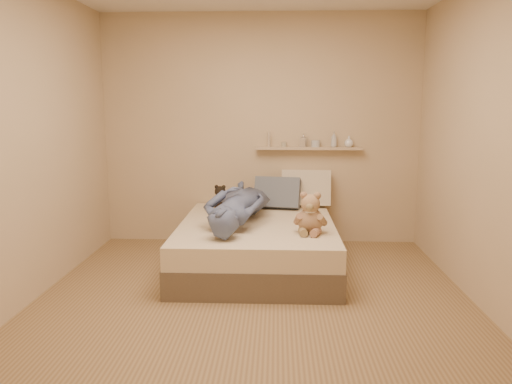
{
  "coord_description": "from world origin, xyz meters",
  "views": [
    {
      "loc": [
        0.19,
        -3.82,
        1.58
      ],
      "look_at": [
        0.0,
        0.65,
        0.8
      ],
      "focal_mm": 35.0,
      "sensor_mm": 36.0,
      "label": 1
    }
  ],
  "objects_px": {
    "pillow_grey": "(277,193)",
    "wall_shelf": "(309,148)",
    "teddy_bear": "(310,216)",
    "game_console": "(225,220)",
    "bed": "(257,245)",
    "person": "(238,204)",
    "pillow_cream": "(306,189)",
    "dark_plush": "(220,199)"
  },
  "relations": [
    {
      "from": "pillow_cream",
      "to": "person",
      "type": "relative_size",
      "value": 0.36
    },
    {
      "from": "bed",
      "to": "person",
      "type": "bearing_deg",
      "value": -177.63
    },
    {
      "from": "teddy_bear",
      "to": "wall_shelf",
      "type": "height_order",
      "value": "wall_shelf"
    },
    {
      "from": "pillow_grey",
      "to": "wall_shelf",
      "type": "distance_m",
      "value": 0.64
    },
    {
      "from": "teddy_bear",
      "to": "pillow_grey",
      "type": "relative_size",
      "value": 0.76
    },
    {
      "from": "teddy_bear",
      "to": "person",
      "type": "xyz_separation_m",
      "value": [
        -0.68,
        0.4,
        0.03
      ]
    },
    {
      "from": "dark_plush",
      "to": "pillow_grey",
      "type": "bearing_deg",
      "value": 10.17
    },
    {
      "from": "person",
      "to": "wall_shelf",
      "type": "height_order",
      "value": "wall_shelf"
    },
    {
      "from": "bed",
      "to": "person",
      "type": "distance_m",
      "value": 0.45
    },
    {
      "from": "bed",
      "to": "teddy_bear",
      "type": "xyz_separation_m",
      "value": [
        0.49,
        -0.41,
        0.38
      ]
    },
    {
      "from": "teddy_bear",
      "to": "pillow_grey",
      "type": "bearing_deg",
      "value": 104.91
    },
    {
      "from": "teddy_bear",
      "to": "wall_shelf",
      "type": "bearing_deg",
      "value": 87.31
    },
    {
      "from": "game_console",
      "to": "dark_plush",
      "type": "height_order",
      "value": "dark_plush"
    },
    {
      "from": "dark_plush",
      "to": "wall_shelf",
      "type": "bearing_deg",
      "value": 18.71
    },
    {
      "from": "game_console",
      "to": "person",
      "type": "distance_m",
      "value": 0.5
    },
    {
      "from": "dark_plush",
      "to": "person",
      "type": "xyz_separation_m",
      "value": [
        0.24,
        -0.59,
        0.06
      ]
    },
    {
      "from": "pillow_grey",
      "to": "bed",
      "type": "bearing_deg",
      "value": -105.83
    },
    {
      "from": "dark_plush",
      "to": "pillow_cream",
      "type": "bearing_deg",
      "value": 14.88
    },
    {
      "from": "bed",
      "to": "dark_plush",
      "type": "bearing_deg",
      "value": 126.31
    },
    {
      "from": "dark_plush",
      "to": "pillow_grey",
      "type": "distance_m",
      "value": 0.63
    },
    {
      "from": "pillow_cream",
      "to": "game_console",
      "type": "bearing_deg",
      "value": -120.64
    },
    {
      "from": "person",
      "to": "bed",
      "type": "bearing_deg",
      "value": -169.97
    },
    {
      "from": "game_console",
      "to": "wall_shelf",
      "type": "height_order",
      "value": "wall_shelf"
    },
    {
      "from": "teddy_bear",
      "to": "person",
      "type": "relative_size",
      "value": 0.25
    },
    {
      "from": "pillow_cream",
      "to": "pillow_grey",
      "type": "xyz_separation_m",
      "value": [
        -0.33,
        -0.14,
        -0.03
      ]
    },
    {
      "from": "pillow_grey",
      "to": "wall_shelf",
      "type": "xyz_separation_m",
      "value": [
        0.35,
        0.22,
        0.48
      ]
    },
    {
      "from": "pillow_cream",
      "to": "person",
      "type": "xyz_separation_m",
      "value": [
        -0.71,
        -0.84,
        -0.02
      ]
    },
    {
      "from": "bed",
      "to": "pillow_cream",
      "type": "height_order",
      "value": "pillow_cream"
    },
    {
      "from": "dark_plush",
      "to": "wall_shelf",
      "type": "height_order",
      "value": "wall_shelf"
    },
    {
      "from": "wall_shelf",
      "to": "person",
      "type": "bearing_deg",
      "value": -128.8
    },
    {
      "from": "teddy_bear",
      "to": "pillow_grey",
      "type": "height_order",
      "value": "teddy_bear"
    },
    {
      "from": "pillow_cream",
      "to": "wall_shelf",
      "type": "height_order",
      "value": "wall_shelf"
    },
    {
      "from": "pillow_grey",
      "to": "person",
      "type": "relative_size",
      "value": 0.33
    },
    {
      "from": "wall_shelf",
      "to": "pillow_grey",
      "type": "bearing_deg",
      "value": -148.28
    },
    {
      "from": "pillow_cream",
      "to": "pillow_grey",
      "type": "height_order",
      "value": "pillow_cream"
    },
    {
      "from": "dark_plush",
      "to": "bed",
      "type": "bearing_deg",
      "value": -53.69
    },
    {
      "from": "teddy_bear",
      "to": "wall_shelf",
      "type": "relative_size",
      "value": 0.32
    },
    {
      "from": "teddy_bear",
      "to": "pillow_grey",
      "type": "distance_m",
      "value": 1.14
    },
    {
      "from": "bed",
      "to": "teddy_bear",
      "type": "distance_m",
      "value": 0.74
    },
    {
      "from": "bed",
      "to": "pillow_cream",
      "type": "relative_size",
      "value": 3.45
    },
    {
      "from": "teddy_bear",
      "to": "wall_shelf",
      "type": "xyz_separation_m",
      "value": [
        0.06,
        1.32,
        0.49
      ]
    },
    {
      "from": "teddy_bear",
      "to": "game_console",
      "type": "bearing_deg",
      "value": -173.42
    }
  ]
}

